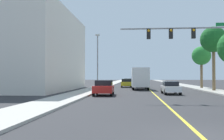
# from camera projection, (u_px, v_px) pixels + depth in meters

# --- Properties ---
(ground) EXTENTS (192.00, 192.00, 0.00)m
(ground) POSITION_uv_depth(u_px,v_px,m) (146.00, 86.00, 50.20)
(ground) COLOR #2D2D30
(sidewalk_left) EXTENTS (3.03, 168.00, 0.15)m
(sidewalk_left) POSITION_uv_depth(u_px,v_px,m) (104.00, 86.00, 50.92)
(sidewalk_left) COLOR #B2ADA3
(sidewalk_left) RESTS_ON ground
(sidewalk_right) EXTENTS (3.03, 168.00, 0.15)m
(sidewalk_right) POSITION_uv_depth(u_px,v_px,m) (189.00, 86.00, 49.49)
(sidewalk_right) COLOR #9E9B93
(sidewalk_right) RESTS_ON ground
(lane_marking_center) EXTENTS (0.16, 144.00, 0.01)m
(lane_marking_center) POSITION_uv_depth(u_px,v_px,m) (146.00, 86.00, 50.20)
(lane_marking_center) COLOR yellow
(lane_marking_center) RESTS_ON ground
(building_left_near) EXTENTS (15.17, 21.00, 11.05)m
(building_left_near) POSITION_uv_depth(u_px,v_px,m) (19.00, 52.00, 37.31)
(building_left_near) COLOR silver
(building_left_near) RESTS_ON ground
(traffic_signal_mast) EXTENTS (10.48, 0.36, 6.22)m
(traffic_signal_mast) POSITION_uv_depth(u_px,v_px,m) (204.00, 41.00, 21.13)
(traffic_signal_mast) COLOR gray
(traffic_signal_mast) RESTS_ON sidewalk_right
(street_lamp) EXTENTS (0.56, 0.28, 7.49)m
(street_lamp) POSITION_uv_depth(u_px,v_px,m) (98.00, 59.00, 34.98)
(street_lamp) COLOR gray
(street_lamp) RESTS_ON sidewalk_left
(palm_mid) EXTENTS (3.36, 3.36, 8.27)m
(palm_mid) POSITION_uv_depth(u_px,v_px,m) (213.00, 40.00, 33.59)
(palm_mid) COLOR brown
(palm_mid) RESTS_ON sidewalk_right
(palm_far) EXTENTS (2.93, 2.93, 6.52)m
(palm_far) POSITION_uv_depth(u_px,v_px,m) (201.00, 56.00, 40.78)
(palm_far) COLOR brown
(palm_far) RESTS_ON sidewalk_right
(car_white) EXTENTS (1.79, 4.09, 1.41)m
(car_white) POSITION_uv_depth(u_px,v_px,m) (171.00, 88.00, 28.48)
(car_white) COLOR white
(car_white) RESTS_ON ground
(car_green) EXTENTS (1.88, 4.13, 1.45)m
(car_green) POSITION_uv_depth(u_px,v_px,m) (141.00, 83.00, 45.94)
(car_green) COLOR #196638
(car_green) RESTS_ON ground
(car_yellow) EXTENTS (1.95, 4.14, 1.50)m
(car_yellow) POSITION_uv_depth(u_px,v_px,m) (126.00, 83.00, 46.40)
(car_yellow) COLOR gold
(car_yellow) RESTS_ON ground
(car_red) EXTENTS (2.08, 4.07, 1.56)m
(car_red) POSITION_uv_depth(u_px,v_px,m) (104.00, 88.00, 26.79)
(car_red) COLOR red
(car_red) RESTS_ON ground
(car_gray) EXTENTS (1.93, 4.13, 1.45)m
(car_gray) POSITION_uv_depth(u_px,v_px,m) (128.00, 81.00, 61.38)
(car_gray) COLOR slate
(car_gray) RESTS_ON ground
(car_black) EXTENTS (2.09, 4.33, 1.45)m
(car_black) POSITION_uv_depth(u_px,v_px,m) (129.00, 82.00, 53.40)
(car_black) COLOR black
(car_black) RESTS_ON ground
(delivery_truck) EXTENTS (2.62, 7.19, 3.18)m
(delivery_truck) POSITION_uv_depth(u_px,v_px,m) (140.00, 78.00, 38.62)
(delivery_truck) COLOR #194799
(delivery_truck) RESTS_ON ground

